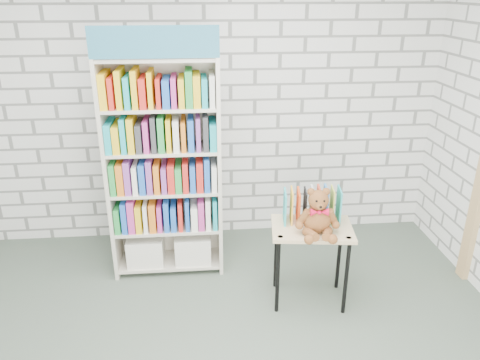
{
  "coord_description": "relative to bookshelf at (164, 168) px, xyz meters",
  "views": [
    {
      "loc": [
        -0.08,
        -2.4,
        2.41
      ],
      "look_at": [
        0.23,
        0.95,
        1.01
      ],
      "focal_mm": 35.0,
      "sensor_mm": 36.0,
      "label": 1
    }
  ],
  "objects": [
    {
      "name": "room_shell",
      "position": [
        0.38,
        -1.36,
        0.81
      ],
      "size": [
        4.52,
        4.02,
        2.81
      ],
      "color": "silver",
      "rests_on": "ground"
    },
    {
      "name": "bookshelf",
      "position": [
        0.0,
        0.0,
        0.0
      ],
      "size": [
        0.96,
        0.37,
        2.15
      ],
      "color": "beige",
      "rests_on": "ground"
    },
    {
      "name": "display_table",
      "position": [
        1.16,
        -0.6,
        -0.4
      ],
      "size": [
        0.67,
        0.51,
        0.67
      ],
      "color": "tan",
      "rests_on": "ground"
    },
    {
      "name": "table_books",
      "position": [
        1.17,
        -0.5,
        -0.18
      ],
      "size": [
        0.46,
        0.25,
        0.26
      ],
      "color": "teal",
      "rests_on": "display_table"
    },
    {
      "name": "teddy_bear",
      "position": [
        1.17,
        -0.7,
        -0.16
      ],
      "size": [
        0.34,
        0.31,
        0.36
      ],
      "color": "brown",
      "rests_on": "display_table"
    }
  ]
}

